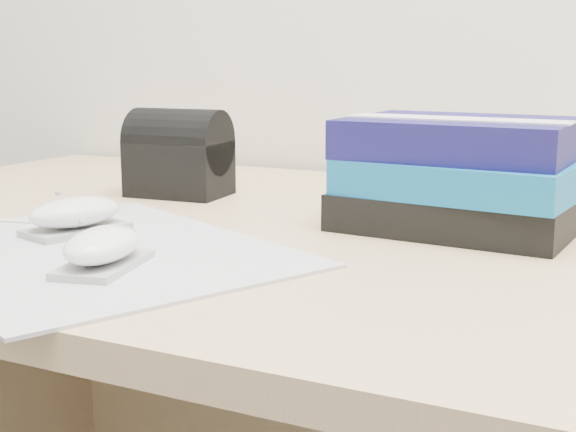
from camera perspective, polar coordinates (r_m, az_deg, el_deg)
The scene contains 6 objects.
desk at distance 0.99m, azimuth 9.29°, elevation -13.93°, with size 1.60×0.80×0.73m.
mousepad at distance 0.80m, azimuth -13.87°, elevation -2.40°, with size 0.40×0.31×0.00m, color #929199.
mouse_rear at distance 0.87m, azimuth -14.87°, elevation 0.06°, with size 0.09×0.12×0.04m.
mouse_front at distance 0.72m, azimuth -13.04°, elevation -2.24°, with size 0.08×0.11×0.04m.
book_stack at distance 0.90m, azimuth 12.27°, elevation 2.92°, with size 0.26×0.22×0.12m.
pouch at distance 1.10m, azimuth -7.77°, elevation 4.41°, with size 0.13×0.10×0.12m.
Camera 1 is at (0.25, 0.78, 0.92)m, focal length 50.00 mm.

